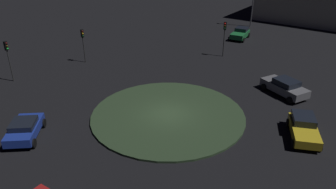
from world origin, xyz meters
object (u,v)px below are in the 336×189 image
car_blue (25,129)px  traffic_light_northeast (83,39)px  traffic_light_north (8,53)px  car_green (240,33)px  car_grey (285,87)px  car_yellow (304,128)px  traffic_light_east (225,32)px

car_blue → traffic_light_northeast: traffic_light_northeast is taller
car_blue → traffic_light_north: traffic_light_north is taller
car_blue → car_green: size_ratio=1.02×
car_grey → car_green: bearing=152.8°
car_grey → car_yellow: car_grey is taller
car_grey → car_blue: car_grey is taller
car_blue → traffic_light_north: 11.75m
car_yellow → traffic_light_east: bearing=-157.9°
car_grey → traffic_light_north: bearing=-125.5°
car_grey → car_green: size_ratio=1.08×
traffic_light_northeast → traffic_light_north: bearing=-85.7°
car_grey → car_yellow: 7.11m
car_blue → traffic_light_east: traffic_light_east is taller
traffic_light_north → car_grey: bearing=17.5°
car_blue → traffic_light_northeast: (15.22, 3.98, 2.04)m
car_grey → car_blue: bearing=-100.2°
car_yellow → traffic_light_northeast: bearing=-116.8°
car_grey → traffic_light_north: traffic_light_north is taller
car_blue → traffic_light_northeast: bearing=-7.8°
car_blue → traffic_light_east: bearing=-48.9°
car_green → traffic_light_northeast: bearing=-36.9°
traffic_light_east → car_yellow: bearing=35.1°
traffic_light_north → traffic_light_east: size_ratio=0.99×
car_grey → car_blue: size_ratio=1.06×
traffic_light_north → traffic_light_northeast: 8.17m
traffic_light_east → traffic_light_northeast: size_ratio=1.09×
car_green → traffic_light_east: 8.58m
car_green → traffic_light_east: bearing=2.0°
car_grey → car_green: (17.07, 5.95, -0.01)m
car_yellow → traffic_light_north: (1.91, 27.52, 2.22)m
car_yellow → traffic_light_east: traffic_light_east is taller
car_blue → traffic_light_east: (22.12, -11.00, 2.27)m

